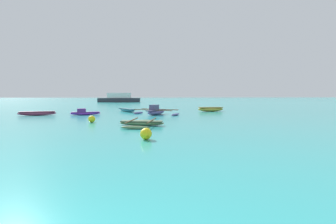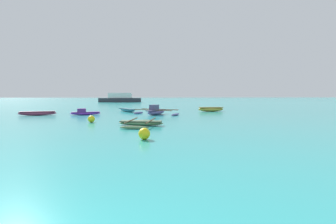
{
  "view_description": "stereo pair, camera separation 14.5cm",
  "coord_description": "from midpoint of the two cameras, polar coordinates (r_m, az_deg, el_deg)",
  "views": [
    {
      "loc": [
        1.8,
        -2.35,
        2.09
      ],
      "look_at": [
        3.01,
        22.98,
        0.25
      ],
      "focal_mm": 28.0,
      "sensor_mm": 36.0,
      "label": 1
    },
    {
      "loc": [
        1.94,
        -2.36,
        2.09
      ],
      "look_at": [
        3.01,
        22.98,
        0.25
      ],
      "focal_mm": 28.0,
      "sensor_mm": 36.0,
      "label": 2
    }
  ],
  "objects": [
    {
      "name": "moored_boat_1",
      "position": [
        25.32,
        -2.84,
        0.15
      ],
      "size": [
        4.61,
        3.7,
        0.98
      ],
      "rotation": [
        0.0,
        0.0,
        1.02
      ],
      "color": "#7368AA",
      "rests_on": "ground_plane"
    },
    {
      "name": "mooring_buoy_0",
      "position": [
        11.83,
        -5.16,
        -4.74
      ],
      "size": [
        0.53,
        0.53,
        0.53
      ],
      "color": "yellow",
      "rests_on": "ground_plane"
    },
    {
      "name": "moored_boat_0",
      "position": [
        30.12,
        9.13,
        0.64
      ],
      "size": [
        3.0,
        1.04,
        0.5
      ],
      "rotation": [
        0.0,
        0.0,
        0.12
      ],
      "color": "gold",
      "rests_on": "ground_plane"
    },
    {
      "name": "distant_ferry",
      "position": [
        61.58,
        -10.65,
        2.93
      ],
      "size": [
        9.58,
        2.11,
        2.11
      ],
      "color": "#2D333D",
      "rests_on": "ground_plane"
    },
    {
      "name": "moored_boat_5",
      "position": [
        29.82,
        -8.99,
        0.46
      ],
      "size": [
        2.45,
        3.27,
        0.35
      ],
      "rotation": [
        0.0,
        0.0,
        -1.01
      ],
      "color": "teal",
      "rests_on": "ground_plane"
    },
    {
      "name": "moored_boat_3",
      "position": [
        27.3,
        -26.74,
        -0.22
      ],
      "size": [
        3.34,
        1.32,
        0.39
      ],
      "rotation": [
        0.0,
        0.0,
        0.26
      ],
      "color": "#98395B",
      "rests_on": "ground_plane"
    },
    {
      "name": "mooring_buoy_1",
      "position": [
        19.41,
        -16.47,
        -1.47
      ],
      "size": [
        0.5,
        0.5,
        0.5
      ],
      "color": "yellow",
      "rests_on": "ground_plane"
    },
    {
      "name": "moored_boat_4",
      "position": [
        26.29,
        -17.83,
        -0.13
      ],
      "size": [
        2.84,
        1.23,
        0.62
      ],
      "rotation": [
        0.0,
        0.0,
        0.28
      ],
      "color": "purple",
      "rests_on": "ground_plane"
    },
    {
      "name": "moored_boat_2",
      "position": [
        16.96,
        -5.99,
        -2.37
      ],
      "size": [
        2.97,
        3.91,
        0.36
      ],
      "rotation": [
        0.0,
        0.0,
        -0.15
      ],
      "color": "#688C5D",
      "rests_on": "ground_plane"
    }
  ]
}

